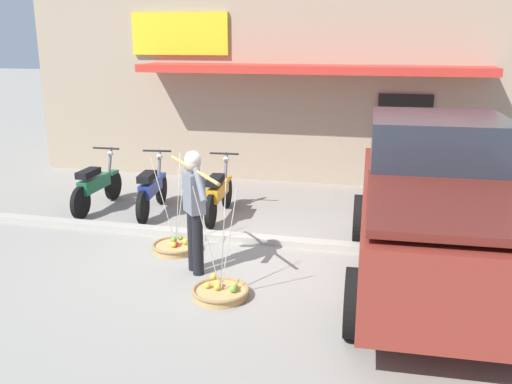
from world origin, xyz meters
name	(u,v)px	position (x,y,z in m)	size (l,w,h in m)	color
ground_plane	(230,257)	(0.00, 0.00, 0.00)	(90.00, 90.00, 0.00)	gray
sidewalk_curb	(243,238)	(0.00, 0.70, 0.05)	(20.00, 0.24, 0.10)	#AEA89C
fruit_vendor	(194,204)	(-0.31, -0.61, 0.98)	(1.15, 1.36, 1.70)	black
fruit_basket_left_side	(176,246)	(-0.87, 0.06, 0.07)	(0.72, 0.72, 1.45)	tan
fruit_basket_right_side	(221,291)	(0.24, -1.27, 0.07)	(0.72, 0.72, 1.45)	tan
motorcycle_nearest_shop	(96,186)	(-3.10, 1.72, 0.45)	(0.54, 1.82, 1.09)	black
motorcycle_second_in_row	(152,189)	(-1.98, 1.72, 0.45)	(0.54, 1.81, 1.09)	black
motorcycle_third_in_row	(219,193)	(-0.72, 1.77, 0.45)	(0.54, 1.82, 1.09)	black
parked_truck	(438,207)	(2.82, -0.18, 1.03)	(2.29, 4.77, 2.10)	maroon
storefront_building	(325,79)	(0.50, 7.08, 2.10)	(13.00, 6.00, 4.20)	tan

